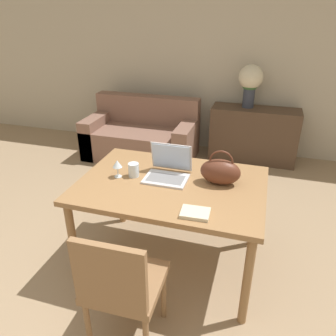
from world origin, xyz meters
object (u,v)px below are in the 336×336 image
object	(u,v)px
chair	(121,284)
handbag	(220,171)
drinking_glass	(134,170)
wine_glass	(117,165)
flower_vase	(250,81)
laptop	(168,168)
couch	(142,137)

from	to	relation	value
chair	handbag	xyz separation A→B (m)	(0.42, 0.91, 0.36)
drinking_glass	wine_glass	size ratio (longest dim) A/B	0.76
drinking_glass	handbag	world-z (taller)	handbag
handbag	flower_vase	distance (m)	2.28
laptop	wine_glass	world-z (taller)	laptop
flower_vase	chair	bearing A→B (deg)	-98.07
laptop	wine_glass	xyz separation A→B (m)	(-0.37, -0.13, 0.04)
couch	wine_glass	bearing A→B (deg)	-73.60
chair	wine_glass	size ratio (longest dim) A/B	6.29
laptop	flower_vase	xyz separation A→B (m)	(0.43, 2.26, 0.26)
handbag	laptop	bearing A→B (deg)	179.50
drinking_glass	handbag	size ratio (longest dim) A/B	0.36
drinking_glass	laptop	bearing A→B (deg)	17.54
laptop	flower_vase	bearing A→B (deg)	79.17
chair	couch	world-z (taller)	chair
chair	laptop	size ratio (longest dim) A/B	2.74
chair	couch	xyz separation A→B (m)	(-0.95, 2.82, -0.23)
chair	flower_vase	world-z (taller)	flower_vase
chair	flower_vase	bearing A→B (deg)	80.36
chair	wine_glass	bearing A→B (deg)	112.82
handbag	wine_glass	bearing A→B (deg)	-170.77
laptop	handbag	bearing A→B (deg)	-0.50
flower_vase	wine_glass	bearing A→B (deg)	-108.57
drinking_glass	flower_vase	size ratio (longest dim) A/B	0.20
flower_vase	drinking_glass	bearing A→B (deg)	-106.42
couch	handbag	distance (m)	2.43
drinking_glass	flower_vase	bearing A→B (deg)	73.58
drinking_glass	wine_glass	bearing A→B (deg)	-157.14
couch	drinking_glass	distance (m)	2.19
chair	handbag	distance (m)	1.06
handbag	flower_vase	xyz separation A→B (m)	(0.03, 2.27, 0.22)
laptop	drinking_glass	bearing A→B (deg)	-162.46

